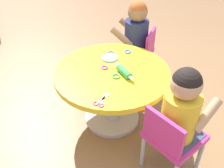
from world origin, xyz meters
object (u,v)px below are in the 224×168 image
craft_table (112,84)px  rolling_pin (124,72)px  craft_scissors (101,102)px  seated_child_right (136,30)px  child_chair_left (171,138)px  seated_child_left (182,107)px  child_chair_right (139,53)px

craft_table → rolling_pin: size_ratio=4.10×
craft_table → craft_scissors: craft_scissors is taller
seated_child_right → craft_scissors: (-0.92, 0.21, -0.06)m
child_chair_left → seated_child_right: 1.07m
seated_child_left → craft_scissors: size_ratio=3.58×
seated_child_right → rolling_pin: seated_child_right is taller
child_chair_right → child_chair_left: bearing=-169.7°
seated_child_left → craft_scissors: seated_child_left is taller
craft_scissors → seated_child_right: bearing=-13.1°
seated_child_left → child_chair_right: bearing=12.2°
child_chair_left → seated_child_left: seated_child_left is taller
craft_table → seated_child_right: seated_child_right is taller
child_chair_left → craft_scissors: size_ratio=3.76×
seated_child_left → rolling_pin: (0.38, 0.33, -0.03)m
craft_table → child_chair_left: (-0.45, -0.39, -0.05)m
child_chair_left → seated_child_left: size_ratio=1.05×
craft_table → child_chair_left: child_chair_left is taller
rolling_pin → craft_scissors: 0.33m
child_chair_left → child_chair_right: 1.03m
rolling_pin → seated_child_right: bearing=-7.6°
rolling_pin → child_chair_left: bearing=-143.5°
seated_child_left → rolling_pin: size_ratio=2.50×
seated_child_left → child_chair_right: 1.03m
seated_child_right → child_chair_right: bearing=-107.1°
child_chair_left → child_chair_right: same height
child_chair_left → seated_child_left: 0.23m
craft_table → craft_scissors: bearing=172.8°
craft_table → seated_child_left: bearing=-135.2°
seated_child_left → child_chair_left: bearing=134.3°
seated_child_right → craft_scissors: 0.95m
craft_scissors → child_chair_left: bearing=-103.7°
craft_table → child_chair_left: bearing=-139.0°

